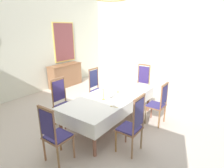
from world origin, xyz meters
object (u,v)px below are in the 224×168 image
at_px(bowl_near_right, 117,104).
at_px(chair_south_b, 158,103).
at_px(soup_tureen, 108,93).
at_px(candlestick_east, 118,87).
at_px(chair_south_a, 133,124).
at_px(candlestick_west, 103,94).
at_px(chair_north_a, 63,101).
at_px(chair_head_west, 55,134).
at_px(chair_head_east, 142,84).
at_px(framed_painting, 64,42).
at_px(dining_table, 111,99).
at_px(spoon_secondary, 112,106).
at_px(sideboard, 65,75).
at_px(chair_north_b, 97,87).
at_px(bowl_near_left, 116,84).
at_px(spoon_primary, 117,83).

bearing_deg(bowl_near_right, chair_south_b, -29.03).
distance_m(soup_tureen, candlestick_east, 0.45).
bearing_deg(soup_tureen, bowl_near_right, -119.42).
distance_m(chair_south_a, candlestick_west, 1.09).
distance_m(chair_north_a, chair_head_west, 1.42).
relative_size(chair_head_east, framed_painting, 0.79).
relative_size(chair_north_a, framed_painting, 0.75).
distance_m(dining_table, chair_north_a, 1.19).
xyz_separation_m(chair_south_a, chair_head_east, (2.39, 0.98, 0.01)).
bearing_deg(chair_head_west, chair_south_a, 46.27).
bearing_deg(dining_table, framed_painting, 64.13).
bearing_deg(chair_south_a, spoon_secondary, 73.20).
distance_m(dining_table, candlestick_east, 0.38).
height_order(candlestick_east, sideboard, candlestick_east).
xyz_separation_m(chair_north_b, spoon_secondary, (-1.15, -1.37, 0.15)).
distance_m(chair_north_a, framed_painting, 3.71).
relative_size(chair_south_b, candlestick_east, 3.11).
height_order(candlestick_west, bowl_near_left, candlestick_west).
xyz_separation_m(chair_head_east, soup_tureen, (-1.84, -0.00, 0.24)).
bearing_deg(chair_north_a, spoon_primary, 161.14).
bearing_deg(dining_table, spoon_primary, 25.07).
bearing_deg(chair_head_west, sideboard, 136.42).
distance_m(chair_north_a, spoon_primary, 1.70).
bearing_deg(chair_south_a, chair_north_b, 55.93).
relative_size(chair_head_east, bowl_near_left, 6.60).
xyz_separation_m(chair_north_b, chair_head_east, (1.06, -0.98, 0.02)).
height_order(chair_south_a, soup_tureen, chair_south_a).
distance_m(chair_south_a, bowl_near_left, 2.04).
relative_size(dining_table, candlestick_west, 6.94).
height_order(chair_head_east, soup_tureen, chair_head_east).
xyz_separation_m(candlestick_west, candlestick_east, (0.62, 0.00, -0.01)).
relative_size(chair_south_b, soup_tureen, 3.81).
bearing_deg(spoon_secondary, chair_south_a, -114.22).
xyz_separation_m(candlestick_east, spoon_secondary, (-0.81, -0.39, -0.13)).
relative_size(chair_south_a, bowl_near_left, 6.41).
xyz_separation_m(candlestick_west, framed_painting, (2.04, 3.56, 0.86)).
bearing_deg(bowl_near_left, framed_painting, 73.79).
relative_size(soup_tureen, candlestick_west, 0.76).
height_order(chair_north_b, spoon_secondary, chair_north_b).
relative_size(chair_south_a, chair_north_a, 1.01).
bearing_deg(bowl_near_right, chair_head_west, 162.90).
bearing_deg(candlestick_east, bowl_near_left, 39.29).
relative_size(chair_north_b, spoon_secondary, 6.61).
height_order(chair_south_b, sideboard, chair_south_b).
relative_size(chair_head_west, candlestick_west, 2.98).
xyz_separation_m(chair_head_west, candlestick_east, (2.02, 0.00, 0.31)).
relative_size(chair_head_east, spoon_secondary, 6.91).
bearing_deg(candlestick_west, chair_head_west, 180.00).
relative_size(spoon_secondary, framed_painting, 0.11).
xyz_separation_m(dining_table, spoon_primary, (0.93, 0.43, 0.08)).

